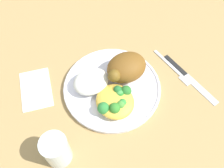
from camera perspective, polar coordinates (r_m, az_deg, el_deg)
ground_plane at (r=0.66m, az=0.00°, el=-1.19°), size 2.00×2.00×0.00m
plate at (r=0.66m, az=0.00°, el=-0.81°), size 0.25×0.25×0.02m
roasted_chicken at (r=0.64m, az=3.13°, el=3.71°), size 0.11×0.08×0.06m
rice_pile at (r=0.63m, az=-4.73°, el=0.58°), size 0.09×0.08×0.04m
mac_cheese_with_broccoli at (r=0.61m, az=0.78°, el=-3.86°), size 0.10×0.10×0.04m
fork at (r=0.72m, az=13.83°, el=3.43°), size 0.04×0.14×0.01m
knife at (r=0.71m, az=16.24°, el=2.10°), size 0.04×0.19×0.01m
water_glass at (r=0.56m, az=-12.43°, el=-14.37°), size 0.06×0.06×0.09m
napkin at (r=0.69m, az=-16.78°, el=-1.06°), size 0.10×0.14×0.00m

